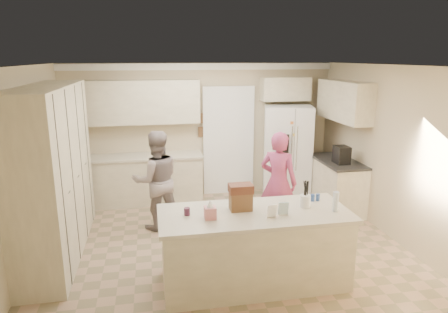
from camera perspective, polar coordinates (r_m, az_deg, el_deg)
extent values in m
cube|color=tan|center=(6.12, -0.32, -12.37)|extent=(5.20, 4.60, 0.02)
cube|color=white|center=(5.48, -0.36, 12.99)|extent=(5.20, 4.60, 0.02)
cube|color=#C7B691|center=(7.89, -3.34, 3.74)|extent=(5.20, 0.02, 2.60)
cube|color=#C7B691|center=(3.53, 6.47, -9.70)|extent=(5.20, 0.02, 2.60)
cube|color=#C7B691|center=(5.81, -26.61, -1.55)|extent=(0.02, 4.60, 2.60)
cube|color=#C7B691|center=(6.62, 22.47, 0.67)|extent=(0.02, 4.60, 2.60)
cube|color=white|center=(7.71, -3.43, 12.70)|extent=(5.20, 0.08, 0.12)
cube|color=beige|center=(5.95, -23.10, -2.09)|extent=(0.60, 2.60, 2.35)
cube|color=beige|center=(7.73, -11.45, -3.31)|extent=(2.20, 0.60, 0.88)
cube|color=beige|center=(7.60, -11.62, -0.02)|extent=(2.24, 0.63, 0.04)
cube|color=beige|center=(7.56, -11.98, 7.60)|extent=(2.20, 0.35, 0.80)
cube|color=black|center=(7.99, 0.62, 2.07)|extent=(0.90, 0.06, 2.10)
cube|color=white|center=(7.96, 0.67, 2.02)|extent=(1.02, 0.03, 2.22)
cube|color=brown|center=(7.81, -3.19, 5.50)|extent=(0.15, 0.02, 0.20)
cube|color=brown|center=(7.85, -3.16, 3.55)|extent=(0.15, 0.02, 0.20)
cube|color=white|center=(7.90, 9.01, 0.64)|extent=(1.05, 0.91, 1.80)
cube|color=gray|center=(7.58, 9.90, 0.02)|extent=(0.02, 0.02, 1.78)
cube|color=black|center=(7.44, 8.42, 1.80)|extent=(0.22, 0.03, 0.35)
cylinder|color=silver|center=(7.51, 9.63, 1.09)|extent=(0.02, 0.02, 0.85)
cylinder|color=silver|center=(7.55, 10.35, 1.12)|extent=(0.02, 0.02, 0.85)
cube|color=beige|center=(7.98, 8.74, 9.52)|extent=(0.95, 0.35, 0.45)
cube|color=beige|center=(7.53, 15.78, -4.04)|extent=(0.60, 1.20, 0.88)
cube|color=#2D2B28|center=(7.40, 15.95, -0.66)|extent=(0.63, 1.24, 0.04)
cube|color=beige|center=(7.45, 16.75, 7.61)|extent=(0.35, 1.50, 0.70)
cube|color=black|center=(7.17, 16.45, 0.24)|extent=(0.22, 0.28, 0.30)
cube|color=beige|center=(5.00, 4.30, -13.06)|extent=(2.20, 0.90, 0.88)
cube|color=beige|center=(4.80, 4.41, -8.17)|extent=(2.28, 0.96, 0.05)
cylinder|color=white|center=(5.01, 11.52, -6.24)|extent=(0.13, 0.13, 0.15)
cube|color=#D17A7F|center=(4.57, -1.99, -8.04)|extent=(0.13, 0.13, 0.14)
cone|color=white|center=(4.53, -2.00, -6.75)|extent=(0.08, 0.08, 0.08)
cube|color=brown|center=(4.81, 2.39, -6.38)|extent=(0.26, 0.18, 0.22)
cube|color=#592D1E|center=(4.76, 2.41, -4.58)|extent=(0.28, 0.20, 0.10)
cylinder|color=#59263F|center=(4.69, -5.31, -7.83)|extent=(0.07, 0.07, 0.09)
cube|color=white|center=(4.63, 6.88, -7.73)|extent=(0.12, 0.06, 0.16)
cube|color=silver|center=(4.71, 8.46, -7.35)|extent=(0.12, 0.05, 0.16)
cylinder|color=silver|center=(4.94, 15.66, -6.22)|extent=(0.07, 0.07, 0.24)
cylinder|color=#2F4D94|center=(5.23, 12.55, -5.76)|extent=(0.05, 0.05, 0.09)
cylinder|color=#2F4D94|center=(5.26, 13.26, -5.70)|extent=(0.05, 0.05, 0.09)
imported|color=#999491|center=(6.46, -9.60, -3.37)|extent=(0.87, 0.73, 1.60)
imported|color=#B74450|center=(6.30, 7.77, -3.67)|extent=(0.70, 0.66, 1.62)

